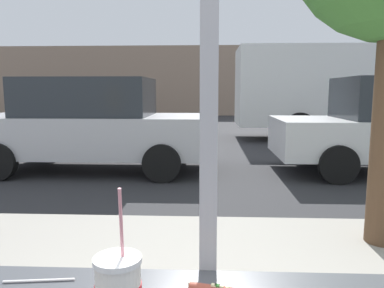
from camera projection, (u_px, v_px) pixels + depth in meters
name	position (u px, v px, depth m)	size (l,w,h in m)	color
ground_plane	(208.00, 153.00, 9.08)	(60.00, 60.00, 0.00)	#2D2D30
sidewalk_strip	(207.00, 288.00, 2.74)	(16.00, 2.80, 0.12)	#9E998E
building_facade_far	(209.00, 81.00, 23.31)	(28.00, 1.20, 4.27)	gray
loose_straw	(38.00, 280.00, 1.00)	(0.01, 0.01, 0.19)	white
parked_car_silver	(92.00, 124.00, 6.99)	(4.49, 1.98, 1.74)	#BCBCC1
box_truck	(352.00, 89.00, 11.46)	(7.34, 2.44, 2.83)	silver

